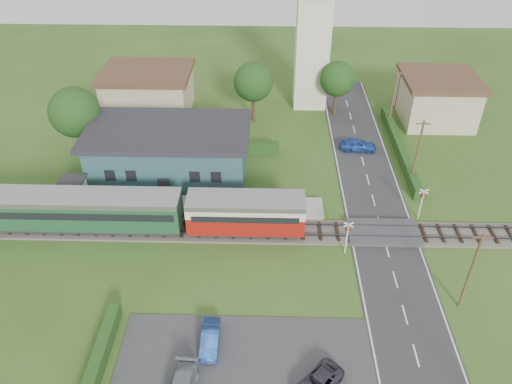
{
  "coord_description": "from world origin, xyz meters",
  "views": [
    {
      "loc": [
        -0.18,
        -31.53,
        28.51
      ],
      "look_at": [
        -1.17,
        4.0,
        2.93
      ],
      "focal_mm": 35.0,
      "sensor_mm": 36.0,
      "label": 1
    }
  ],
  "objects_px": {
    "church_tower": "(314,24)",
    "car_park_dark": "(318,383)",
    "equipment_hut": "(74,192)",
    "car_on_road": "(358,145)",
    "pedestrian_far": "(76,200)",
    "crossing_signal_far": "(422,199)",
    "station_building": "(170,152)",
    "train": "(52,209)",
    "car_park_blue": "(210,339)",
    "house_east": "(437,98)",
    "crossing_signal_near": "(347,233)",
    "pedestrian_near": "(230,198)",
    "house_west": "(148,91)"
  },
  "relations": [
    {
      "from": "train",
      "to": "house_east",
      "type": "xyz_separation_m",
      "value": [
        38.76,
        22.0,
        0.62
      ]
    },
    {
      "from": "crossing_signal_far",
      "to": "pedestrian_near",
      "type": "bearing_deg",
      "value": 177.03
    },
    {
      "from": "train",
      "to": "car_park_blue",
      "type": "distance_m",
      "value": 19.16
    },
    {
      "from": "church_tower",
      "to": "pedestrian_near",
      "type": "xyz_separation_m",
      "value": [
        -8.64,
        -22.71,
        -8.97
      ]
    },
    {
      "from": "crossing_signal_far",
      "to": "equipment_hut",
      "type": "bearing_deg",
      "value": 178.54
    },
    {
      "from": "train",
      "to": "car_on_road",
      "type": "bearing_deg",
      "value": 26.61
    },
    {
      "from": "station_building",
      "to": "pedestrian_near",
      "type": "xyz_separation_m",
      "value": [
        6.36,
        -5.71,
        -1.44
      ]
    },
    {
      "from": "station_building",
      "to": "car_park_blue",
      "type": "relative_size",
      "value": 4.67
    },
    {
      "from": "station_building",
      "to": "train",
      "type": "relative_size",
      "value": 0.37
    },
    {
      "from": "equipment_hut",
      "to": "crossing_signal_far",
      "type": "height_order",
      "value": "crossing_signal_far"
    },
    {
      "from": "equipment_hut",
      "to": "car_on_road",
      "type": "height_order",
      "value": "equipment_hut"
    },
    {
      "from": "house_west",
      "to": "pedestrian_near",
      "type": "distance_m",
      "value": 22.8
    },
    {
      "from": "car_park_blue",
      "to": "station_building",
      "type": "bearing_deg",
      "value": 106.24
    },
    {
      "from": "car_park_blue",
      "to": "pedestrian_far",
      "type": "relative_size",
      "value": 2.17
    },
    {
      "from": "crossing_signal_far",
      "to": "car_park_dark",
      "type": "relative_size",
      "value": 0.89
    },
    {
      "from": "crossing_signal_near",
      "to": "house_east",
      "type": "bearing_deg",
      "value": 60.87
    },
    {
      "from": "house_west",
      "to": "car_on_road",
      "type": "xyz_separation_m",
      "value": [
        24.72,
        -8.73,
        -2.08
      ]
    },
    {
      "from": "equipment_hut",
      "to": "car_park_dark",
      "type": "xyz_separation_m",
      "value": [
        21.2,
        -18.28,
        -1.16
      ]
    },
    {
      "from": "crossing_signal_far",
      "to": "pedestrian_near",
      "type": "distance_m",
      "value": 17.29
    },
    {
      "from": "crossing_signal_far",
      "to": "crossing_signal_near",
      "type": "bearing_deg",
      "value": -146.31
    },
    {
      "from": "equipment_hut",
      "to": "train",
      "type": "distance_m",
      "value": 3.32
    },
    {
      "from": "car_on_road",
      "to": "car_park_blue",
      "type": "height_order",
      "value": "car_on_road"
    },
    {
      "from": "car_on_road",
      "to": "crossing_signal_far",
      "type": "bearing_deg",
      "value": -157.44
    },
    {
      "from": "car_on_road",
      "to": "pedestrian_far",
      "type": "distance_m",
      "value": 29.78
    },
    {
      "from": "house_east",
      "to": "pedestrian_far",
      "type": "bearing_deg",
      "value": -152.73
    },
    {
      "from": "car_park_blue",
      "to": "pedestrian_far",
      "type": "height_order",
      "value": "pedestrian_far"
    },
    {
      "from": "car_park_blue",
      "to": "pedestrian_far",
      "type": "distance_m",
      "value": 20.07
    },
    {
      "from": "train",
      "to": "house_west",
      "type": "height_order",
      "value": "house_west"
    },
    {
      "from": "station_building",
      "to": "pedestrian_near",
      "type": "height_order",
      "value": "station_building"
    },
    {
      "from": "house_east",
      "to": "crossing_signal_near",
      "type": "xyz_separation_m",
      "value": [
        -13.6,
        -24.41,
        -0.66
      ]
    },
    {
      "from": "car_on_road",
      "to": "car_park_blue",
      "type": "distance_m",
      "value": 29.58
    },
    {
      "from": "car_on_road",
      "to": "pedestrian_far",
      "type": "relative_size",
      "value": 2.47
    },
    {
      "from": "pedestrian_far",
      "to": "house_west",
      "type": "bearing_deg",
      "value": -23.68
    },
    {
      "from": "equipment_hut",
      "to": "house_west",
      "type": "height_order",
      "value": "house_west"
    },
    {
      "from": "station_building",
      "to": "house_west",
      "type": "distance_m",
      "value": 14.87
    },
    {
      "from": "station_building",
      "to": "house_east",
      "type": "distance_m",
      "value": 32.7
    },
    {
      "from": "house_west",
      "to": "pedestrian_far",
      "type": "bearing_deg",
      "value": -97.46
    },
    {
      "from": "car_park_blue",
      "to": "crossing_signal_near",
      "type": "bearing_deg",
      "value": 42.99
    },
    {
      "from": "pedestrian_near",
      "to": "station_building",
      "type": "bearing_deg",
      "value": -57.07
    },
    {
      "from": "station_building",
      "to": "house_west",
      "type": "bearing_deg",
      "value": 109.65
    },
    {
      "from": "car_park_dark",
      "to": "pedestrian_far",
      "type": "relative_size",
      "value": 2.32
    },
    {
      "from": "church_tower",
      "to": "crossing_signal_far",
      "type": "bearing_deg",
      "value": -69.98
    },
    {
      "from": "house_west",
      "to": "crossing_signal_far",
      "type": "relative_size",
      "value": 3.3
    },
    {
      "from": "church_tower",
      "to": "house_east",
      "type": "relative_size",
      "value": 2.0
    },
    {
      "from": "church_tower",
      "to": "pedestrian_far",
      "type": "height_order",
      "value": "church_tower"
    },
    {
      "from": "church_tower",
      "to": "car_park_dark",
      "type": "height_order",
      "value": "church_tower"
    },
    {
      "from": "station_building",
      "to": "pedestrian_far",
      "type": "height_order",
      "value": "station_building"
    },
    {
      "from": "crossing_signal_far",
      "to": "car_on_road",
      "type": "height_order",
      "value": "crossing_signal_far"
    },
    {
      "from": "train",
      "to": "house_east",
      "type": "height_order",
      "value": "house_east"
    },
    {
      "from": "house_east",
      "to": "pedestrian_far",
      "type": "distance_m",
      "value": 42.41
    }
  ]
}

